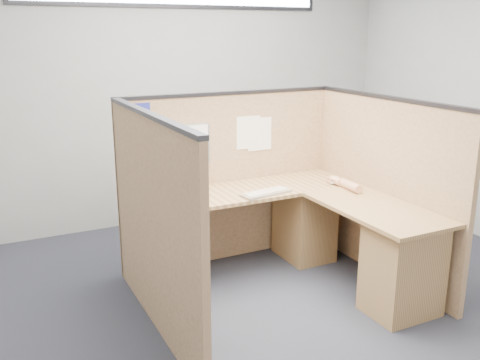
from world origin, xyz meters
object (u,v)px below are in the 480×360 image
laptop (166,190)px  keyboard (266,193)px  mouse (334,182)px  l_desk (288,238)px

laptop → keyboard: bearing=-27.5°
laptop → mouse: (1.45, -0.29, -0.04)m
laptop → mouse: 1.48m
l_desk → mouse: mouse is taller
l_desk → laptop: laptop is taller
l_desk → laptop: bearing=151.1°
laptop → keyboard: laptop is taller
l_desk → laptop: (-0.87, 0.48, 0.40)m
laptop → keyboard: size_ratio=0.79×
keyboard → l_desk: bearing=-69.9°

